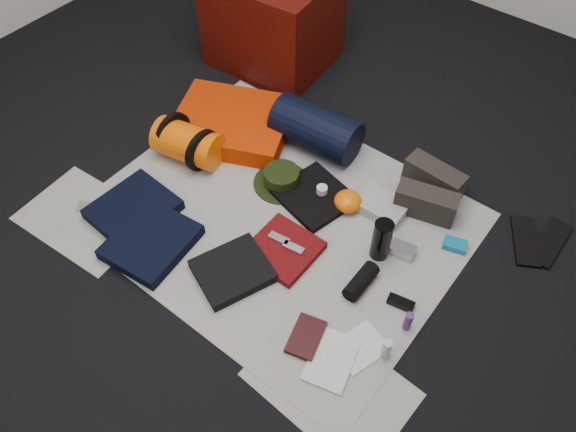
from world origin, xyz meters
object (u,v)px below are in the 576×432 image
Objects in this scene: water_bottle at (382,240)px; paperback_book at (306,337)px; red_cabinet at (273,18)px; sleeping_pad at (233,123)px; compact_camera at (402,250)px; navy_duffel at (316,129)px; stuff_sack at (188,143)px.

paperback_book is at bearing -90.80° from water_bottle.
red_cabinet is 1.51m from water_bottle.
sleeping_pad is 1.11m from compact_camera.
navy_duffel reaches higher than compact_camera.
sleeping_pad is at bearing 82.07° from stuff_sack.
red_cabinet reaches higher than stuff_sack.
paperback_book is (0.61, -0.89, -0.10)m from navy_duffel.
compact_camera is (1.14, 0.15, -0.07)m from stuff_sack.
sleeping_pad is 5.15× the size of compact_camera.
water_bottle reaches higher than paperback_book.
red_cabinet is 1.47× the size of navy_duffel.
stuff_sack reaches higher than paperback_book.
compact_camera is at bearing -28.12° from navy_duffel.
paperback_book is at bearing -52.13° from red_cabinet.
red_cabinet is at bearing 102.01° from stuff_sack.
red_cabinet is 1.55m from compact_camera.
red_cabinet reaches higher than paperback_book.
paperback_book is (1.06, -0.44, -0.08)m from stuff_sack.
stuff_sack is at bearing 177.74° from compact_camera.
paperback_book is at bearing -59.89° from navy_duffel.
paperback_book is at bearing -35.25° from sleeping_pad.
navy_duffel is at bearing 109.22° from paperback_book.
paperback_book is (1.25, -1.34, -0.25)m from red_cabinet.
water_bottle is (1.03, -0.20, 0.05)m from sleeping_pad.
stuff_sack is at bearing -175.69° from water_bottle.
water_bottle is (1.06, 0.08, 0.01)m from stuff_sack.
compact_camera is (1.10, -0.13, -0.03)m from sleeping_pad.
red_cabinet is 0.70m from sleeping_pad.
red_cabinet reaches higher than water_bottle.
red_cabinet reaches higher than navy_duffel.
water_bottle reaches higher than stuff_sack.
navy_duffel is 2.45× the size of paperback_book.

